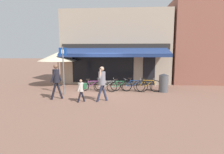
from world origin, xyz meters
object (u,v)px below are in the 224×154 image
(cafe_parasol, at_px, (58,57))
(bicycle_silver, at_px, (107,86))
(bicycle_green, at_px, (119,86))
(litter_bin, at_px, (164,83))
(pedestrian_second_adult, at_px, (56,78))
(pedestrian_adult, at_px, (102,80))
(parking_sign, at_px, (63,66))
(pedestrian_child, at_px, (82,88))
(bicycle_purple, at_px, (92,85))
(bicycle_orange, at_px, (147,86))
(bicycle_blue, at_px, (134,86))

(cafe_parasol, bearing_deg, bicycle_silver, -24.25)
(bicycle_green, bearing_deg, litter_bin, -18.74)
(pedestrian_second_adult, bearing_deg, pedestrian_adult, 166.30)
(pedestrian_second_adult, xyz_separation_m, parking_sign, (0.01, 1.08, 0.54))
(parking_sign, bearing_deg, pedestrian_child, -47.16)
(bicycle_purple, xyz_separation_m, cafe_parasol, (-2.77, 1.59, 1.79))
(bicycle_orange, relative_size, pedestrian_child, 1.54)
(bicycle_silver, height_order, bicycle_orange, bicycle_orange)
(bicycle_green, bearing_deg, pedestrian_adult, -129.71)
(bicycle_silver, relative_size, pedestrian_adult, 0.97)
(bicycle_blue, height_order, pedestrian_adult, pedestrian_adult)
(bicycle_blue, xyz_separation_m, bicycle_orange, (0.84, 0.05, 0.00))
(bicycle_silver, bearing_deg, litter_bin, -13.84)
(bicycle_green, height_order, pedestrian_adult, pedestrian_adult)
(pedestrian_adult, relative_size, cafe_parasol, 0.62)
(bicycle_blue, xyz_separation_m, pedestrian_second_adult, (-4.11, -2.09, 0.74))
(bicycle_silver, relative_size, litter_bin, 1.47)
(pedestrian_second_adult, bearing_deg, bicycle_silver, -147.63)
(pedestrian_second_adult, relative_size, parking_sign, 0.67)
(bicycle_green, height_order, bicycle_orange, bicycle_orange)
(bicycle_purple, xyz_separation_m, pedestrian_child, (-0.01, -2.64, 0.35))
(bicycle_purple, xyz_separation_m, bicycle_green, (1.77, -0.12, 0.01))
(cafe_parasol, bearing_deg, bicycle_green, -20.65)
(bicycle_purple, distance_m, bicycle_orange, 3.50)
(pedestrian_child, bearing_deg, pedestrian_adult, -175.65)
(bicycle_green, bearing_deg, pedestrian_child, -145.69)
(pedestrian_adult, bearing_deg, litter_bin, -154.05)
(pedestrian_adult, bearing_deg, cafe_parasol, -55.32)
(pedestrian_child, height_order, cafe_parasol, cafe_parasol)
(bicycle_silver, relative_size, parking_sign, 0.62)
(pedestrian_adult, height_order, parking_sign, parking_sign)
(bicycle_silver, relative_size, cafe_parasol, 0.61)
(bicycle_silver, bearing_deg, cafe_parasol, 140.77)
(bicycle_silver, xyz_separation_m, bicycle_green, (0.77, -0.01, -0.00))
(bicycle_silver, height_order, pedestrian_second_adult, pedestrian_second_adult)
(bicycle_green, xyz_separation_m, bicycle_orange, (1.74, 0.06, 0.03))
(bicycle_blue, height_order, pedestrian_child, pedestrian_child)
(bicycle_green, distance_m, pedestrian_second_adult, 3.90)
(bicycle_green, xyz_separation_m, pedestrian_adult, (-0.81, -2.31, 0.71))
(bicycle_green, height_order, parking_sign, parking_sign)
(bicycle_purple, height_order, bicycle_green, bicycle_green)
(bicycle_purple, height_order, cafe_parasol, cafe_parasol)
(bicycle_silver, height_order, bicycle_green, bicycle_silver)
(bicycle_purple, bearing_deg, pedestrian_adult, -89.35)
(bicycle_green, distance_m, parking_sign, 3.60)
(litter_bin, relative_size, cafe_parasol, 0.41)
(pedestrian_child, bearing_deg, pedestrian_second_adult, -25.00)
(bicycle_blue, height_order, litter_bin, litter_bin)
(parking_sign, bearing_deg, pedestrian_second_adult, -90.73)
(bicycle_purple, bearing_deg, cafe_parasol, 129.38)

